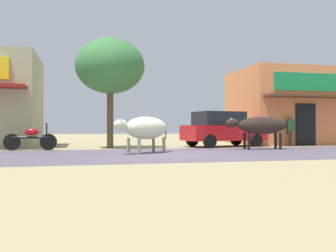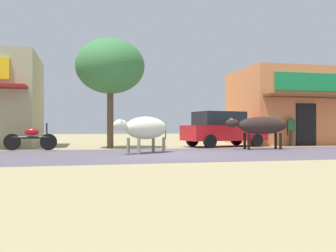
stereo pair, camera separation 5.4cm
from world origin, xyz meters
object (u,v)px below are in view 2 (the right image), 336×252
object	(u,v)px
parked_hatchback_car	(223,129)
pedestrian_by_shop	(291,128)
parked_motorcycle	(31,138)
cow_far_dark	(261,126)
roadside_tree	(110,67)
cow_near_brown	(145,128)

from	to	relation	value
parked_hatchback_car	pedestrian_by_shop	distance (m)	3.48
parked_motorcycle	cow_far_dark	xyz separation A→B (m)	(9.14, -1.48, 0.49)
pedestrian_by_shop	parked_hatchback_car	bearing A→B (deg)	176.05
roadside_tree	cow_far_dark	distance (m)	6.90
cow_far_dark	pedestrian_by_shop	world-z (taller)	pedestrian_by_shop
roadside_tree	cow_near_brown	bearing A→B (deg)	-73.66
roadside_tree	parked_hatchback_car	size ratio (longest dim) A/B	1.15
parked_motorcycle	roadside_tree	bearing A→B (deg)	13.88
parked_motorcycle	cow_near_brown	world-z (taller)	cow_near_brown
cow_far_dark	parked_hatchback_car	bearing A→B (deg)	107.32
cow_near_brown	cow_far_dark	world-z (taller)	cow_far_dark
parked_hatchback_car	cow_far_dark	distance (m)	2.48
parked_hatchback_car	cow_far_dark	world-z (taller)	parked_hatchback_car
roadside_tree	parked_motorcycle	distance (m)	4.47
parked_hatchback_car	parked_motorcycle	bearing A→B (deg)	-174.00
roadside_tree	cow_near_brown	size ratio (longest dim) A/B	2.08
cow_near_brown	cow_far_dark	size ratio (longest dim) A/B	0.84
cow_near_brown	roadside_tree	bearing A→B (deg)	106.34
parked_hatchback_car	roadside_tree	bearing A→B (deg)	-178.85
cow_far_dark	pedestrian_by_shop	size ratio (longest dim) A/B	1.81
parked_motorcycle	cow_near_brown	size ratio (longest dim) A/B	0.89
parked_motorcycle	cow_far_dark	world-z (taller)	cow_far_dark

